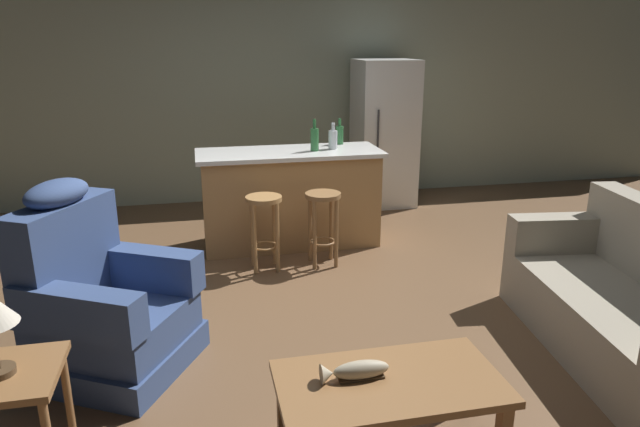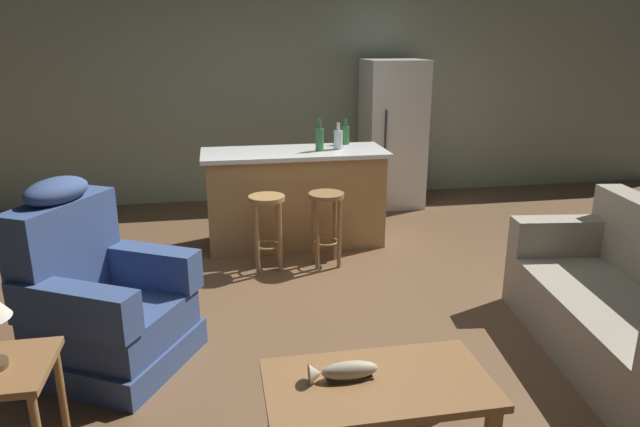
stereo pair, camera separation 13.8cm
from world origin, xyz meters
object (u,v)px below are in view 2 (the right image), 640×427
fish_figurine (343,371)px  bottle_tall_green (345,135)px  bottle_wine_dark (320,139)px  kitchen_island (295,197)px  refrigerator (392,134)px  bottle_short_amber (338,139)px  recliner_near_lamp (100,301)px  coffee_table (378,391)px  bar_stool_left (267,219)px  couch (636,313)px  bar_stool_right (326,215)px

fish_figurine → bottle_tall_green: bearing=77.1°
bottle_wine_dark → kitchen_island: bearing=168.4°
kitchen_island → bottle_tall_green: bearing=24.3°
refrigerator → bottle_tall_green: size_ratio=6.68×
bottle_short_amber → recliner_near_lamp: bearing=-134.3°
coffee_table → refrigerator: bearing=72.1°
recliner_near_lamp → bar_stool_left: (1.18, 1.36, 0.05)m
recliner_near_lamp → bottle_short_amber: (1.96, 2.00, 0.63)m
coffee_table → recliner_near_lamp: bearing=142.2°
refrigerator → bottle_short_amber: refrigerator is taller
couch → kitchen_island: (-1.80, 2.61, 0.14)m
couch → bottle_short_amber: bearing=-55.1°
kitchen_island → bottle_wine_dark: bottle_wine_dark is taller
refrigerator → couch: bearing=-83.5°
recliner_near_lamp → bar_stool_right: size_ratio=1.76×
kitchen_island → bottle_wine_dark: size_ratio=5.84×
couch → fish_figurine: bearing=21.1°
bar_stool_left → coffee_table: bearing=-83.2°
refrigerator → bar_stool_left: bearing=-133.0°
bar_stool_right → bottle_short_amber: bottle_short_amber is taller
coffee_table → bar_stool_left: (-0.30, 2.51, 0.11)m
bar_stool_left → bottle_tall_green: (0.91, 0.89, 0.58)m
recliner_near_lamp → bar_stool_left: recliner_near_lamp is taller
fish_figurine → bar_stool_right: bearing=80.9°
coffee_table → recliner_near_lamp: size_ratio=0.92×
fish_figurine → bottle_short_amber: bottle_short_amber is taller
fish_figurine → bottle_tall_green: bottle_tall_green is taller
bottle_tall_green → bottle_short_amber: bearing=-117.7°
coffee_table → recliner_near_lamp: recliner_near_lamp is taller
couch → refrigerator: bearing=-76.1°
coffee_table → bottle_short_amber: bearing=81.5°
bottle_short_amber → bottle_wine_dark: bottle_wine_dark is taller
kitchen_island → bar_stool_left: size_ratio=2.65×
bar_stool_right → bottle_tall_green: (0.37, 0.89, 0.58)m
couch → bottle_tall_green: bottle_tall_green is taller
coffee_table → kitchen_island: (0.03, 3.14, 0.11)m
couch → bottle_wine_dark: size_ratio=6.47×
recliner_near_lamp → bar_stool_left: bearing=77.8°
fish_figurine → bar_stool_left: (-0.14, 2.47, 0.01)m
couch → bottle_tall_green: (-1.24, 2.87, 0.71)m
bottle_wine_dark → couch: bearing=-58.6°
kitchen_island → bottle_short_amber: bearing=1.3°
bar_stool_right → bottle_short_amber: bearing=69.2°
recliner_near_lamp → bottle_wine_dark: size_ratio=3.90×
couch → bottle_wine_dark: bearing=-51.2°
refrigerator → bottle_short_amber: (-0.93, -1.19, 0.17)m
couch → bottle_tall_green: size_ratio=7.57×
bar_stool_right → coffee_table: bearing=-95.2°
coffee_table → bottle_wine_dark: (0.28, 3.09, 0.70)m
bar_stool_left → refrigerator: size_ratio=0.39×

